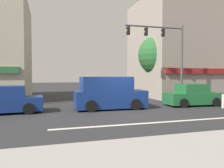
% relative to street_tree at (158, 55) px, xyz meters
% --- Properties ---
extents(ground_plane, '(120.00, 120.00, 0.00)m').
position_rel_street_tree_xyz_m(ground_plane, '(-6.06, -6.84, -4.20)').
color(ground_plane, '#2B2B2D').
extents(lane_marking_stripe, '(9.00, 0.24, 0.01)m').
position_rel_street_tree_xyz_m(lane_marking_stripe, '(-6.06, -10.34, -4.20)').
color(lane_marking_stripe, silver).
rests_on(lane_marking_stripe, ground).
extents(building_right_corner, '(11.73, 8.67, 10.51)m').
position_rel_street_tree_xyz_m(building_right_corner, '(4.83, 1.63, 1.05)').
color(building_right_corner, gray).
rests_on(building_right_corner, ground).
extents(street_tree, '(3.97, 3.97, 6.20)m').
position_rel_street_tree_xyz_m(street_tree, '(0.00, 0.00, 0.00)').
color(street_tree, '#4C3823').
rests_on(street_tree, ground).
extents(utility_pole_far_right, '(1.40, 0.22, 8.02)m').
position_rel_street_tree_xyz_m(utility_pole_far_right, '(2.60, 0.05, -0.04)').
color(utility_pole_far_right, brown).
rests_on(utility_pole_far_right, ground).
extents(traffic_light_mast, '(4.89, 0.36, 6.20)m').
position_rel_street_tree_xyz_m(traffic_light_mast, '(-1.41, -4.04, 0.10)').
color(traffic_light_mast, '#47474C').
rests_on(traffic_light_mast, ground).
extents(van_approaching_near, '(4.63, 2.10, 2.11)m').
position_rel_street_tree_xyz_m(van_approaching_near, '(-6.69, -5.70, -3.20)').
color(van_approaching_near, navy).
rests_on(van_approaching_near, ground).
extents(sedan_parked_curbside, '(2.02, 4.17, 1.58)m').
position_rel_street_tree_xyz_m(sedan_parked_curbside, '(-5.74, 1.01, -3.49)').
color(sedan_parked_curbside, '#1E6033').
rests_on(sedan_parked_curbside, ground).
extents(sedan_crossing_leftbound, '(4.20, 2.07, 1.58)m').
position_rel_street_tree_xyz_m(sedan_crossing_leftbound, '(-0.37, -5.89, -3.49)').
color(sedan_crossing_leftbound, '#1E6033').
rests_on(sedan_crossing_leftbound, ground).
extents(sedan_waiting_far, '(4.19, 2.06, 1.58)m').
position_rel_street_tree_xyz_m(sedan_waiting_far, '(-12.84, -5.58, -3.49)').
color(sedan_waiting_far, navy).
rests_on(sedan_waiting_far, ground).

